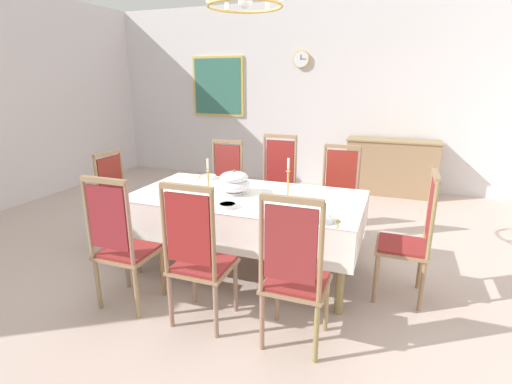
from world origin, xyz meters
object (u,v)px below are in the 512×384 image
at_px(chair_head_west, 121,200).
at_px(candlestick_east, 288,183).
at_px(bowl_far_left, 228,205).
at_px(sideboard, 391,167).
at_px(chair_head_east, 411,237).
at_px(chandelier, 245,5).
at_px(chair_south_b, 198,256).
at_px(chair_north_b, 276,187).
at_px(soup_tureen, 234,182).
at_px(chair_south_a, 122,243).
at_px(candlestick_west, 208,178).
at_px(chair_north_a, 224,185).
at_px(bowl_near_right, 321,219).
at_px(bowl_near_left, 208,177).
at_px(chair_south_c, 294,273).
at_px(chair_north_c, 338,196).
at_px(dining_table, 247,203).
at_px(spoon_secondary, 338,222).
at_px(framed_painting, 218,87).
at_px(mounted_clock, 301,59).
at_px(spoon_primary, 200,177).

xyz_separation_m(chair_head_west, candlestick_east, (1.89, 0.00, 0.38)).
bearing_deg(bowl_far_left, sideboard, 70.97).
distance_m(chair_head_east, chandelier, 2.38).
bearing_deg(sideboard, chair_south_b, 73.53).
bearing_deg(chair_north_b, soup_tureen, 82.82).
xyz_separation_m(chair_south_a, candlestick_west, (0.29, 0.97, 0.33)).
bearing_deg(chair_south_b, candlestick_west, 112.52).
bearing_deg(chair_north_a, candlestick_east, 138.71).
distance_m(bowl_near_right, chandelier, 1.87).
height_order(chair_south_a, bowl_near_left, chair_south_a).
height_order(candlestick_west, chandelier, chandelier).
bearing_deg(chair_head_east, chair_south_c, 141.95).
height_order(chair_north_c, chair_head_west, chair_north_c).
bearing_deg(chair_north_a, bowl_near_right, 136.57).
distance_m(chair_south_b, chair_north_c, 2.07).
bearing_deg(chair_head_west, candlestick_west, 90.00).
relative_size(chair_south_b, soup_tureen, 3.81).
relative_size(chair_north_b, chair_north_c, 1.07).
bearing_deg(dining_table, candlestick_west, 180.00).
relative_size(bowl_far_left, spoon_secondary, 0.91).
distance_m(chair_north_c, framed_painting, 3.88).
relative_size(candlestick_west, sideboard, 0.22).
relative_size(candlestick_west, bowl_near_right, 1.65).
bearing_deg(chair_north_a, candlestick_west, 106.59).
distance_m(chair_south_a, bowl_near_left, 1.41).
xyz_separation_m(bowl_far_left, chandelier, (0.02, 0.40, 1.63)).
xyz_separation_m(bowl_near_left, sideboard, (1.87, 2.82, -0.34)).
relative_size(bowl_far_left, mounted_clock, 0.55).
distance_m(chair_south_c, soup_tureen, 1.33).
xyz_separation_m(sideboard, chandelier, (-1.24, -3.25, 1.97)).
relative_size(chair_head_east, candlestick_west, 3.48).
xyz_separation_m(chair_north_b, bowl_near_left, (-0.62, -0.54, 0.20)).
bearing_deg(chair_north_a, spoon_primary, 83.68).
relative_size(chair_south_b, chair_north_c, 1.02).
bearing_deg(chair_north_a, chair_head_west, 50.57).
xyz_separation_m(bowl_near_left, bowl_near_right, (1.43, -0.88, 0.00)).
distance_m(chair_north_a, chair_north_b, 0.69).
bearing_deg(sideboard, bowl_near_left, 56.50).
xyz_separation_m(chair_north_a, spoon_primary, (-0.06, -0.51, 0.22)).
distance_m(candlestick_east, framed_painting, 4.31).
bearing_deg(framed_painting, bowl_near_right, -54.93).
distance_m(chair_north_b, bowl_far_left, 1.39).
xyz_separation_m(chair_south_b, chandelier, (0.00, 0.97, 1.85)).
distance_m(chair_south_a, mounted_clock, 4.75).
relative_size(chair_south_a, bowl_near_right, 5.84).
bearing_deg(spoon_primary, bowl_far_left, -66.27).
xyz_separation_m(bowl_near_right, chandelier, (-0.81, 0.45, 1.63)).
height_order(chair_north_c, framed_painting, framed_painting).
distance_m(chair_north_a, bowl_near_right, 2.08).
bearing_deg(mounted_clock, spoon_secondary, -71.56).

